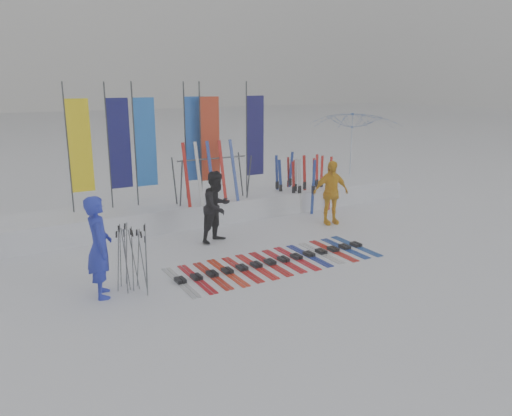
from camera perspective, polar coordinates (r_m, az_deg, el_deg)
ground at (r=10.28m, az=3.47°, el=-7.49°), size 120.00×120.00×0.00m
snow_bank at (r=14.07m, az=-6.76°, el=-0.22°), size 14.00×1.60×0.60m
person_blue at (r=9.36m, az=-17.48°, el=-4.27°), size 0.54×0.74×1.87m
person_black at (r=12.04m, az=-4.49°, el=0.14°), size 1.04×0.94×1.74m
person_yellow at (r=13.68m, az=8.54°, el=1.76°), size 1.09×0.62×1.74m
tent_canopy at (r=17.95m, az=11.05°, el=6.48°), size 3.95×3.99×2.87m
ski_row at (r=10.84m, az=2.33°, el=-6.09°), size 4.60×1.70×0.07m
pole_cluster at (r=9.60m, az=-13.95°, el=-5.66°), size 0.66×0.83×1.26m
feather_flags at (r=13.67m, az=-9.83°, el=7.54°), size 5.49×0.26×3.20m
ski_rack at (r=13.60m, az=-5.02°, el=3.99°), size 2.04×0.80×1.23m
upright_skis at (r=15.18m, az=5.22°, el=2.82°), size 1.52×1.19×1.69m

